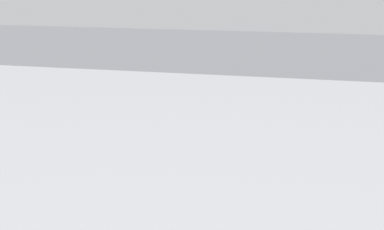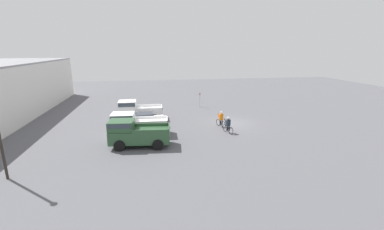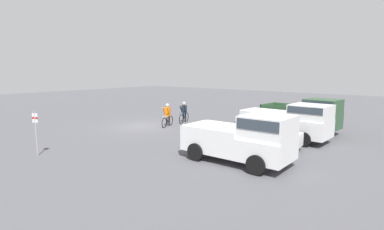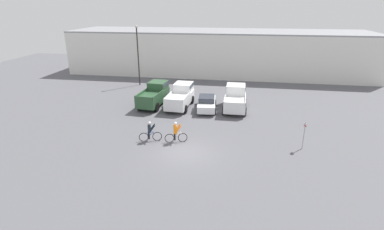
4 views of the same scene
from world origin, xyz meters
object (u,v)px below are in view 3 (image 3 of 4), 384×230
object	(u,v)px
cyclist_0	(168,115)
sedan_0	(257,135)
pickup_truck_0	(305,115)
cyclist_1	(184,112)
pickup_truck_2	(246,138)
fire_lane_sign	(36,129)
pickup_truck_1	(291,121)

from	to	relation	value
cyclist_0	sedan_0	bearing A→B (deg)	79.58
pickup_truck_0	cyclist_1	bearing A→B (deg)	-76.28
sedan_0	pickup_truck_2	size ratio (longest dim) A/B	0.91
pickup_truck_2	fire_lane_sign	bearing A→B (deg)	-58.17
pickup_truck_1	sedan_0	bearing A→B (deg)	-14.48
cyclist_0	fire_lane_sign	bearing A→B (deg)	2.40
fire_lane_sign	cyclist_1	bearing A→B (deg)	-177.34
pickup_truck_0	cyclist_0	size ratio (longest dim) A/B	2.98
pickup_truck_0	sedan_0	world-z (taller)	pickup_truck_0
fire_lane_sign	pickup_truck_0	bearing A→B (deg)	149.11
pickup_truck_1	pickup_truck_2	distance (m)	5.58
cyclist_0	cyclist_1	bearing A→B (deg)	-176.12
pickup_truck_2	fire_lane_sign	world-z (taller)	pickup_truck_2
cyclist_1	fire_lane_sign	bearing A→B (deg)	2.66
sedan_0	cyclist_0	world-z (taller)	cyclist_0
pickup_truck_0	fire_lane_sign	bearing A→B (deg)	-30.89
pickup_truck_2	cyclist_0	size ratio (longest dim) A/B	2.86
sedan_0	fire_lane_sign	world-z (taller)	fire_lane_sign
pickup_truck_1	pickup_truck_2	size ratio (longest dim) A/B	1.07
pickup_truck_1	pickup_truck_2	world-z (taller)	pickup_truck_2
pickup_truck_0	cyclist_1	xyz separation A→B (m)	(2.11, -8.64, -0.38)
sedan_0	cyclist_0	size ratio (longest dim) A/B	2.61
pickup_truck_0	fire_lane_sign	world-z (taller)	pickup_truck_0
pickup_truck_2	sedan_0	bearing A→B (deg)	-163.04
pickup_truck_1	sedan_0	xyz separation A→B (m)	(2.78, -0.72, -0.41)
sedan_0	cyclist_1	xyz separation A→B (m)	(-3.46, -8.03, 0.09)
pickup_truck_0	fire_lane_sign	size ratio (longest dim) A/B	2.34
cyclist_0	fire_lane_sign	xyz separation A→B (m)	(9.43, 0.40, 0.49)
cyclist_0	fire_lane_sign	size ratio (longest dim) A/B	0.79
pickup_truck_1	fire_lane_sign	world-z (taller)	pickup_truck_1
pickup_truck_1	cyclist_0	xyz separation A→B (m)	(1.33, -8.61, -0.31)
pickup_truck_2	cyclist_1	size ratio (longest dim) A/B	2.82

